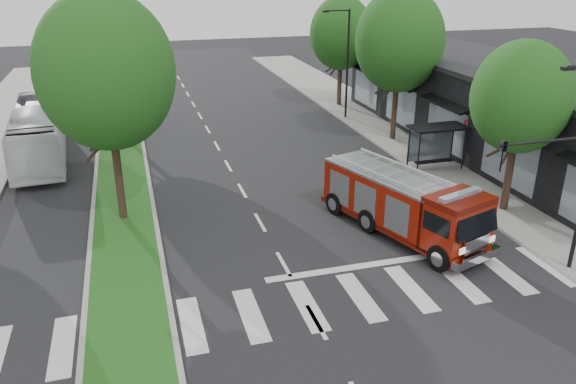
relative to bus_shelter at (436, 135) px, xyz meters
name	(u,v)px	position (x,y,z in m)	size (l,w,h in m)	color
ground	(284,264)	(-11.20, -8.15, -2.04)	(140.00, 140.00, 0.00)	black
sidewalk_right	(436,156)	(1.30, 1.85, -1.96)	(5.00, 80.00, 0.15)	gray
median	(121,144)	(-17.20, 9.85, -1.96)	(3.00, 50.00, 0.15)	gray
storefront_row	(505,112)	(5.80, 1.85, 0.46)	(8.00, 30.00, 5.00)	black
bus_shelter	(436,135)	(0.00, 0.00, 0.00)	(3.20, 1.60, 2.61)	black
tree_right_near	(521,98)	(0.30, -6.15, 3.47)	(4.40, 4.40, 8.05)	black
tree_right_mid	(399,41)	(0.30, 5.85, 4.45)	(5.60, 5.60, 9.72)	black
tree_right_far	(341,33)	(0.30, 15.85, 3.80)	(5.00, 5.00, 8.73)	black
tree_median_near	(106,72)	(-17.20, -2.15, 4.77)	(5.80, 5.80, 10.16)	black
tree_median_far	(109,39)	(-17.20, 11.85, 4.45)	(5.60, 5.60, 9.72)	black
streetlight_right_near	(572,158)	(-1.59, -11.65, 2.63)	(4.08, 0.22, 8.00)	black
streetlight_right_far	(346,59)	(-0.85, 11.85, 2.44)	(2.11, 0.20, 8.00)	black
fire_engine	(402,204)	(-5.50, -6.86, -0.65)	(4.97, 8.71, 2.90)	#4F0C04
city_bus	(38,133)	(-21.79, 8.42, -0.43)	(2.70, 11.53, 3.21)	silver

